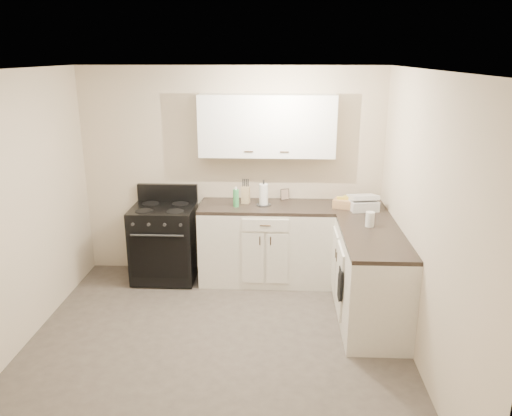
{
  "coord_description": "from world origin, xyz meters",
  "views": [
    {
      "loc": [
        0.57,
        -4.04,
        2.62
      ],
      "look_at": [
        0.34,
        0.85,
        1.11
      ],
      "focal_mm": 35.0,
      "sensor_mm": 36.0,
      "label": 1
    }
  ],
  "objects_px": {
    "wicker_basket": "(347,203)",
    "countertop_grill": "(363,204)",
    "paper_towel": "(264,195)",
    "knife_block": "(246,195)",
    "stove": "(165,243)"
  },
  "relations": [
    {
      "from": "wicker_basket",
      "to": "knife_block",
      "type": "bearing_deg",
      "value": 174.08
    },
    {
      "from": "knife_block",
      "to": "paper_towel",
      "type": "xyz_separation_m",
      "value": [
        0.21,
        -0.07,
        0.02
      ]
    },
    {
      "from": "paper_towel",
      "to": "countertop_grill",
      "type": "height_order",
      "value": "paper_towel"
    },
    {
      "from": "stove",
      "to": "countertop_grill",
      "type": "bearing_deg",
      "value": -1.95
    },
    {
      "from": "knife_block",
      "to": "paper_towel",
      "type": "height_order",
      "value": "paper_towel"
    },
    {
      "from": "stove",
      "to": "wicker_basket",
      "type": "relative_size",
      "value": 3.11
    },
    {
      "from": "paper_towel",
      "to": "wicker_basket",
      "type": "distance_m",
      "value": 0.96
    },
    {
      "from": "stove",
      "to": "wicker_basket",
      "type": "xyz_separation_m",
      "value": [
        2.13,
        -0.02,
        0.53
      ]
    },
    {
      "from": "paper_towel",
      "to": "knife_block",
      "type": "bearing_deg",
      "value": 162.01
    },
    {
      "from": "knife_block",
      "to": "countertop_grill",
      "type": "bearing_deg",
      "value": 1.2
    },
    {
      "from": "wicker_basket",
      "to": "countertop_grill",
      "type": "bearing_deg",
      "value": -17.52
    },
    {
      "from": "knife_block",
      "to": "countertop_grill",
      "type": "relative_size",
      "value": 0.67
    },
    {
      "from": "paper_towel",
      "to": "wicker_basket",
      "type": "bearing_deg",
      "value": -3.11
    },
    {
      "from": "wicker_basket",
      "to": "countertop_grill",
      "type": "height_order",
      "value": "countertop_grill"
    },
    {
      "from": "knife_block",
      "to": "wicker_basket",
      "type": "distance_m",
      "value": 1.17
    }
  ]
}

